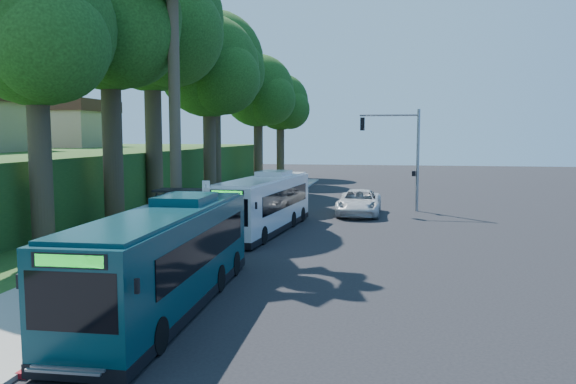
% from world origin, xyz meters
% --- Properties ---
extents(ground, '(140.00, 140.00, 0.00)m').
position_xyz_m(ground, '(0.00, 0.00, 0.00)').
color(ground, black).
rests_on(ground, ground).
extents(sidewalk, '(4.50, 70.00, 0.12)m').
position_xyz_m(sidewalk, '(-7.30, 0.00, 0.06)').
color(sidewalk, gray).
rests_on(sidewalk, ground).
extents(red_curb, '(0.25, 30.00, 0.13)m').
position_xyz_m(red_curb, '(-5.00, -4.00, 0.07)').
color(red_curb, maroon).
rests_on(red_curb, ground).
extents(grass_verge, '(8.00, 70.00, 0.06)m').
position_xyz_m(grass_verge, '(-13.00, 5.00, 0.03)').
color(grass_verge, '#234719').
rests_on(grass_verge, ground).
extents(bus_shelter, '(3.20, 1.51, 2.55)m').
position_xyz_m(bus_shelter, '(-7.26, -2.86, 1.81)').
color(bus_shelter, black).
rests_on(bus_shelter, ground).
extents(stop_sign_pole, '(0.35, 0.06, 3.17)m').
position_xyz_m(stop_sign_pole, '(-5.40, -5.00, 2.08)').
color(stop_sign_pole, gray).
rests_on(stop_sign_pole, ground).
extents(traffic_signal_pole, '(4.10, 0.30, 7.00)m').
position_xyz_m(traffic_signal_pole, '(3.78, 10.00, 4.42)').
color(traffic_signal_pole, gray).
rests_on(traffic_signal_pole, ground).
extents(hillside_backdrop, '(24.00, 60.00, 8.80)m').
position_xyz_m(hillside_backdrop, '(-26.30, 15.10, 2.44)').
color(hillside_backdrop, '#234719').
rests_on(hillside_backdrop, ground).
extents(tree_0, '(8.40, 8.00, 15.70)m').
position_xyz_m(tree_0, '(-12.40, -0.02, 11.20)').
color(tree_0, '#382B1E').
rests_on(tree_0, ground).
extents(tree_1, '(10.50, 10.00, 18.26)m').
position_xyz_m(tree_1, '(-13.37, 7.98, 12.73)').
color(tree_1, '#382B1E').
rests_on(tree_1, ground).
extents(tree_2, '(8.82, 8.40, 15.12)m').
position_xyz_m(tree_2, '(-11.89, 15.98, 10.48)').
color(tree_2, '#382B1E').
rests_on(tree_2, ground).
extents(tree_3, '(10.08, 9.60, 17.28)m').
position_xyz_m(tree_3, '(-13.88, 23.98, 11.98)').
color(tree_3, '#382B1E').
rests_on(tree_3, ground).
extents(tree_4, '(8.40, 8.00, 14.14)m').
position_xyz_m(tree_4, '(-11.40, 31.98, 9.73)').
color(tree_4, '#382B1E').
rests_on(tree_4, ground).
extents(tree_5, '(7.35, 7.00, 12.86)m').
position_xyz_m(tree_5, '(-10.41, 39.99, 8.96)').
color(tree_5, '#382B1E').
rests_on(tree_5, ground).
extents(tree_6, '(7.56, 7.20, 13.74)m').
position_xyz_m(tree_6, '(-12.91, -6.01, 9.71)').
color(tree_6, '#382B1E').
rests_on(tree_6, ground).
extents(white_bus, '(3.38, 10.93, 3.20)m').
position_xyz_m(white_bus, '(-3.79, 0.17, 1.56)').
color(white_bus, silver).
rests_on(white_bus, ground).
extents(teal_bus, '(2.65, 11.03, 3.27)m').
position_xyz_m(teal_bus, '(-3.80, -13.57, 1.60)').
color(teal_bus, '#0A3037').
rests_on(teal_bus, ground).
extents(pickup, '(2.83, 5.95, 1.64)m').
position_xyz_m(pickup, '(0.95, 7.48, 0.82)').
color(pickup, silver).
rests_on(pickup, ground).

